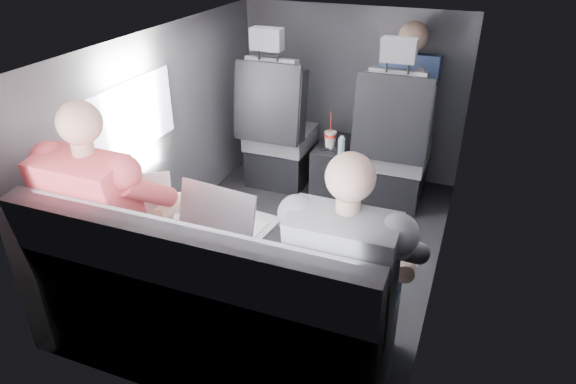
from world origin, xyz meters
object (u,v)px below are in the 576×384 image
at_px(center_console, 333,167).
at_px(soda_cup, 330,139).
at_px(front_seat_left, 278,137).
at_px(front_seat_right, 392,154).
at_px(passenger_front_right, 406,97).
at_px(water_bottle, 341,146).
at_px(laptop_silver, 228,220).
at_px(laptop_black, 365,249).
at_px(laptop_white, 148,206).
at_px(passenger_rear_right, 350,278).
at_px(passenger_rear_left, 116,220).
at_px(rear_bench, 212,316).

xyz_separation_m(center_console, soda_cup, (-0.01, -0.09, 0.27)).
bearing_deg(front_seat_left, soda_cup, -6.03).
relative_size(front_seat_right, passenger_front_right, 1.46).
relative_size(soda_cup, passenger_front_right, 0.32).
xyz_separation_m(water_bottle, laptop_silver, (-0.15, -1.47, 0.17)).
bearing_deg(laptop_silver, laptop_black, 0.93).
relative_size(laptop_white, passenger_rear_right, 0.41).
distance_m(front_seat_left, laptop_white, 1.64).
xyz_separation_m(center_console, passenger_rear_right, (0.61, -1.85, 0.43)).
xyz_separation_m(front_seat_right, passenger_rear_right, (0.16, -1.81, 0.23)).
relative_size(center_console, passenger_front_right, 0.55).
relative_size(laptop_silver, laptop_black, 1.15).
xyz_separation_m(front_seat_left, front_seat_right, (0.90, 0.00, 0.00)).
relative_size(soda_cup, laptop_white, 0.55).
bearing_deg(passenger_rear_right, center_console, 108.29).
bearing_deg(passenger_rear_left, soda_cup, 73.13).
bearing_deg(soda_cup, passenger_rear_right, -70.57).
xyz_separation_m(passenger_rear_left, passenger_front_right, (1.01, 2.07, 0.11)).
distance_m(water_bottle, passenger_rear_right, 1.76).
bearing_deg(rear_bench, center_console, 90.00).
bearing_deg(passenger_rear_left, passenger_front_right, 63.86).
height_order(front_seat_right, passenger_front_right, passenger_front_right).
relative_size(center_console, laptop_silver, 1.13).
height_order(rear_bench, passenger_rear_left, passenger_rear_left).
bearing_deg(center_console, passenger_rear_left, -106.43).
bearing_deg(laptop_silver, water_bottle, 84.10).
bearing_deg(laptop_silver, passenger_rear_right, -17.58).
bearing_deg(laptop_black, center_console, 110.77).
distance_m(soda_cup, passenger_rear_right, 1.87).
xyz_separation_m(laptop_white, passenger_rear_left, (-0.06, -0.18, 0.01)).
bearing_deg(laptop_black, passenger_rear_right, -91.69).
bearing_deg(front_seat_right, passenger_rear_right, -84.93).
xyz_separation_m(laptop_black, passenger_rear_right, (-0.01, -0.22, -0.00)).
distance_m(front_seat_left, center_console, 0.49).
distance_m(front_seat_right, water_bottle, 0.38).
height_order(passenger_rear_left, passenger_front_right, passenger_front_right).
distance_m(front_seat_left, water_bottle, 0.57).
height_order(front_seat_right, laptop_silver, front_seat_right).
relative_size(center_console, rear_bench, 0.30).
bearing_deg(rear_bench, front_seat_left, 103.31).
bearing_deg(center_console, water_bottle, -59.53).
relative_size(center_console, passenger_rear_right, 0.39).
bearing_deg(center_console, rear_bench, -90.00).
bearing_deg(water_bottle, center_console, 120.47).
relative_size(laptop_black, passenger_rear_right, 0.30).
bearing_deg(laptop_silver, front_seat_right, 72.56).
height_order(front_seat_left, laptop_black, front_seat_left).
xyz_separation_m(center_console, laptop_silver, (-0.05, -1.64, 0.44)).
relative_size(laptop_silver, passenger_front_right, 0.49).
bearing_deg(rear_bench, passenger_rear_right, 8.86).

